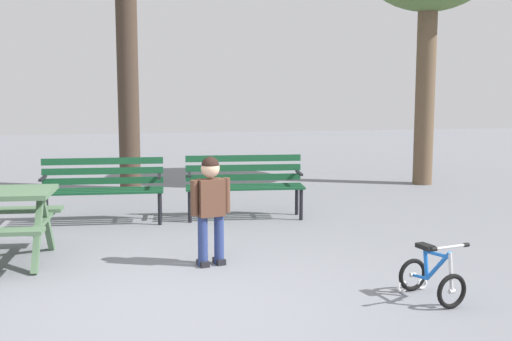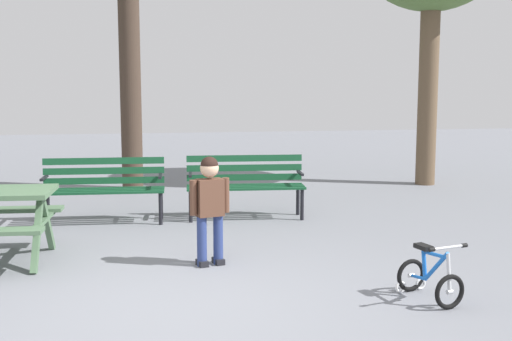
{
  "view_description": "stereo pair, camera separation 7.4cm",
  "coord_description": "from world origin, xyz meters",
  "views": [
    {
      "loc": [
        -0.29,
        -5.52,
        1.92
      ],
      "look_at": [
        1.05,
        2.09,
        0.85
      ],
      "focal_mm": 47.36,
      "sensor_mm": 36.0,
      "label": 1
    },
    {
      "loc": [
        -0.21,
        -5.53,
        1.92
      ],
      "look_at": [
        1.05,
        2.09,
        0.85
      ],
      "focal_mm": 47.36,
      "sensor_mm": 36.0,
      "label": 2
    }
  ],
  "objects": [
    {
      "name": "park_bench_left",
      "position": [
        1.13,
        3.51,
        0.51
      ],
      "size": [
        1.63,
        0.56,
        0.85
      ],
      "color": "#144728",
      "rests_on": "ground"
    },
    {
      "name": "kids_bicycle",
      "position": [
        2.19,
        -0.19,
        0.2
      ],
      "size": [
        0.48,
        0.62,
        0.54
      ],
      "color": "black",
      "rests_on": "ground"
    },
    {
      "name": "ground",
      "position": [
        0.0,
        0.0,
        0.0
      ],
      "size": [
        36.0,
        36.0,
        0.0
      ],
      "primitive_type": "plane",
      "color": "slate"
    },
    {
      "name": "park_bench_far_left",
      "position": [
        -0.77,
        3.52,
        0.51
      ],
      "size": [
        1.62,
        0.53,
        0.85
      ],
      "color": "#144728",
      "rests_on": "ground"
    },
    {
      "name": "child_standing",
      "position": [
        0.42,
        1.22,
        0.67
      ],
      "size": [
        0.42,
        0.23,
        1.13
      ],
      "color": "navy",
      "rests_on": "ground"
    }
  ]
}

